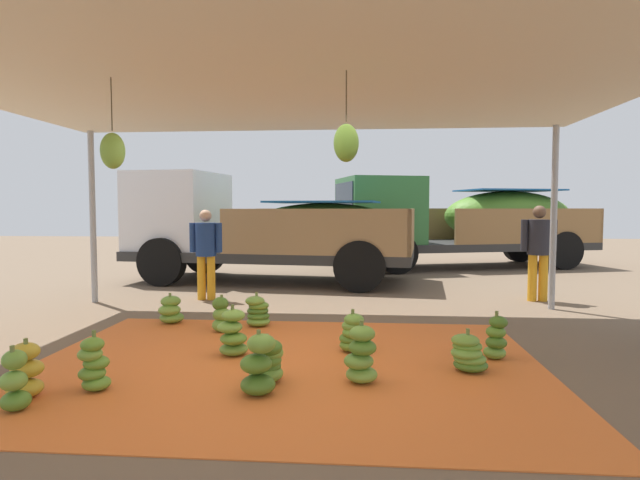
% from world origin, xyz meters
% --- Properties ---
extents(ground_plane, '(40.00, 40.00, 0.00)m').
position_xyz_m(ground_plane, '(0.00, 3.00, 0.00)').
color(ground_plane, brown).
extents(tarp_orange, '(5.25, 4.05, 0.01)m').
position_xyz_m(tarp_orange, '(0.00, 0.00, 0.01)').
color(tarp_orange, orange).
rests_on(tarp_orange, ground).
extents(tent_canopy, '(8.00, 7.00, 2.97)m').
position_xyz_m(tent_canopy, '(-0.01, -0.09, 2.88)').
color(tent_canopy, '#9EA0A5').
rests_on(tent_canopy, ground).
extents(banana_bunch_0, '(0.38, 0.40, 0.43)m').
position_xyz_m(banana_bunch_0, '(-1.88, 1.78, 0.19)').
color(banana_bunch_0, '#6B9E38').
rests_on(banana_bunch_0, tarp_orange).
extents(banana_bunch_1, '(0.44, 0.44, 0.44)m').
position_xyz_m(banana_bunch_1, '(-0.10, -0.52, 0.20)').
color(banana_bunch_1, '#6B9E38').
rests_on(banana_bunch_1, tarp_orange).
extents(banana_bunch_2, '(0.42, 0.42, 0.56)m').
position_xyz_m(banana_bunch_2, '(-0.11, -0.85, 0.25)').
color(banana_bunch_2, '#477523').
rests_on(banana_bunch_2, tarp_orange).
extents(banana_bunch_3, '(0.33, 0.33, 0.48)m').
position_xyz_m(banana_bunch_3, '(-1.04, 1.35, 0.22)').
color(banana_bunch_3, '#6B9E38').
rests_on(banana_bunch_3, tarp_orange).
extents(banana_bunch_4, '(0.46, 0.46, 0.42)m').
position_xyz_m(banana_bunch_4, '(1.83, -0.05, 0.18)').
color(banana_bunch_4, '#477523').
rests_on(banana_bunch_4, tarp_orange).
extents(banana_bunch_5, '(0.32, 0.32, 0.53)m').
position_xyz_m(banana_bunch_5, '(-1.97, -1.37, 0.23)').
color(banana_bunch_5, '#518428').
rests_on(banana_bunch_5, tarp_orange).
extents(banana_bunch_6, '(0.44, 0.45, 0.56)m').
position_xyz_m(banana_bunch_6, '(-0.63, 0.29, 0.24)').
color(banana_bunch_6, '#6B9E38').
rests_on(banana_bunch_6, tarp_orange).
extents(banana_bunch_7, '(0.33, 0.37, 0.50)m').
position_xyz_m(banana_bunch_7, '(-2.09, -1.06, 0.22)').
color(banana_bunch_7, gold).
rests_on(banana_bunch_7, tarp_orange).
extents(banana_bunch_8, '(0.36, 0.35, 0.53)m').
position_xyz_m(banana_bunch_8, '(-1.58, -0.87, 0.23)').
color(banana_bunch_8, '#60932D').
rests_on(banana_bunch_8, tarp_orange).
extents(banana_bunch_9, '(0.44, 0.45, 0.47)m').
position_xyz_m(banana_bunch_9, '(-0.64, 1.71, 0.20)').
color(banana_bunch_9, '#6B9E38').
rests_on(banana_bunch_9, tarp_orange).
extents(banana_bunch_10, '(0.32, 0.32, 0.51)m').
position_xyz_m(banana_bunch_10, '(2.21, 0.39, 0.22)').
color(banana_bunch_10, '#6B9E38').
rests_on(banana_bunch_10, tarp_orange).
extents(banana_bunch_11, '(0.40, 0.39, 0.58)m').
position_xyz_m(banana_bunch_11, '(0.77, -0.48, 0.25)').
color(banana_bunch_11, '#75A83D').
rests_on(banana_bunch_11, tarp_orange).
extents(banana_bunch_12, '(0.39, 0.39, 0.48)m').
position_xyz_m(banana_bunch_12, '(0.67, 0.55, 0.21)').
color(banana_bunch_12, '#60932D').
rests_on(banana_bunch_12, tarp_orange).
extents(cargo_truck_main, '(6.31, 3.06, 2.40)m').
position_xyz_m(cargo_truck_main, '(-1.45, 6.07, 1.19)').
color(cargo_truck_main, '#2D2D2D').
rests_on(cargo_truck_main, ground).
extents(cargo_truck_far, '(7.13, 4.03, 2.40)m').
position_xyz_m(cargo_truck_far, '(3.45, 9.14, 1.28)').
color(cargo_truck_far, '#2D2D2D').
rests_on(cargo_truck_far, ground).
extents(worker_0, '(0.61, 0.37, 1.66)m').
position_xyz_m(worker_0, '(3.82, 4.02, 0.97)').
color(worker_0, orange).
rests_on(worker_0, ground).
extents(worker_1, '(0.58, 0.35, 1.59)m').
position_xyz_m(worker_1, '(-1.96, 3.69, 0.93)').
color(worker_1, orange).
rests_on(worker_1, ground).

